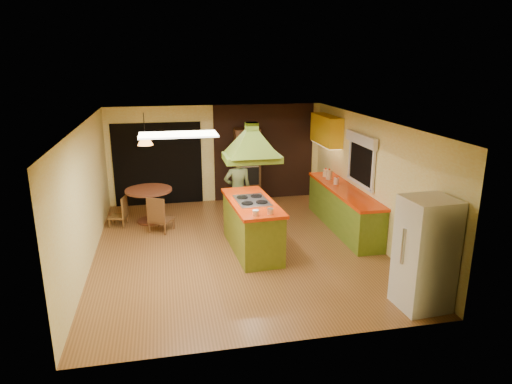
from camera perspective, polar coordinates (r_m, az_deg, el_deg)
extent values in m
plane|color=#915C2F|center=(9.15, -2.31, -6.95)|extent=(6.50, 6.50, 0.00)
plane|color=#FFF9B6|center=(11.87, -4.93, 4.76)|extent=(5.50, 0.00, 5.50)
plane|color=#FFF9B6|center=(5.73, 2.87, -8.02)|extent=(5.50, 0.00, 5.50)
plane|color=#FFF9B6|center=(8.75, -20.47, -0.40)|extent=(0.00, 6.50, 6.50)
plane|color=#FFF9B6|center=(9.55, 14.12, 1.48)|extent=(0.00, 6.50, 6.50)
plane|color=silver|center=(8.48, -2.50, 8.77)|extent=(6.50, 6.50, 0.00)
cube|color=#381E14|center=(12.05, 1.01, 5.00)|extent=(2.64, 0.03, 2.50)
cube|color=black|center=(11.82, -12.15, 3.41)|extent=(2.20, 0.03, 2.10)
cube|color=olive|center=(10.18, 10.85, -2.21)|extent=(0.58, 3.00, 0.86)
cube|color=#E53807|center=(10.05, 10.99, 0.28)|extent=(0.62, 3.05, 0.06)
cube|color=yellow|center=(11.33, 8.77, 7.68)|extent=(0.34, 1.40, 0.70)
cube|color=black|center=(9.82, 13.09, 3.76)|extent=(0.03, 1.16, 0.96)
cube|color=white|center=(9.71, 13.00, 6.46)|extent=(0.10, 1.35, 0.22)
cube|color=white|center=(7.20, -9.70, 7.08)|extent=(1.20, 0.60, 0.03)
cube|color=olive|center=(8.87, -0.51, -4.41)|extent=(0.86, 1.98, 0.95)
cube|color=red|center=(8.70, -0.51, -1.31)|extent=(0.94, 2.07, 0.06)
cube|color=silver|center=(8.69, -0.51, -1.07)|extent=(0.64, 0.89, 0.02)
cube|color=#57741D|center=(8.48, -0.53, 4.32)|extent=(1.04, 0.75, 0.12)
pyramid|color=#57741D|center=(8.39, -0.54, 7.71)|extent=(1.04, 0.75, 0.45)
cube|color=#57741D|center=(8.38, -0.54, 8.21)|extent=(0.22, 0.22, 0.14)
imported|color=#444D29|center=(10.02, -2.29, 0.20)|extent=(0.61, 0.41, 1.67)
cube|color=white|center=(7.20, 20.38, -7.26)|extent=(0.75, 0.71, 1.71)
cube|color=#4C2E18|center=(11.74, -1.14, 3.28)|extent=(0.65, 0.60, 1.93)
cube|color=black|center=(11.39, -0.87, 4.41)|extent=(0.50, 0.03, 0.45)
cube|color=black|center=(11.50, -0.86, 1.98)|extent=(0.50, 0.03, 0.45)
cylinder|color=brown|center=(10.59, -13.28, 0.23)|extent=(1.05, 1.05, 0.05)
cylinder|color=brown|center=(10.69, -13.15, -1.66)|extent=(0.14, 0.14, 0.73)
cylinder|color=brown|center=(10.81, -13.03, -3.51)|extent=(0.59, 0.59, 0.05)
cone|color=#FF9E3F|center=(10.34, -13.69, 6.32)|extent=(0.43, 0.43, 0.22)
cylinder|color=beige|center=(10.72, 9.14, 2.15)|extent=(0.19, 0.19, 0.22)
cylinder|color=#F9F0C8|center=(10.95, 8.69, 2.35)|extent=(0.14, 0.14, 0.17)
cylinder|color=#F8E4C8|center=(10.32, 10.01, 1.37)|extent=(0.13, 0.13, 0.15)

